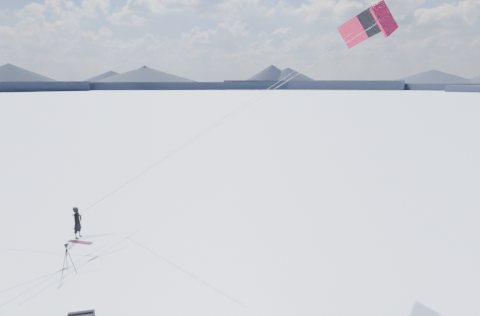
% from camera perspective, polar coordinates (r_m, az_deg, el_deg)
% --- Properties ---
extents(ground, '(1800.00, 1800.00, 0.00)m').
position_cam_1_polar(ground, '(19.75, -25.52, -15.81)').
color(ground, white).
extents(horizon_hills, '(704.00, 705.94, 8.56)m').
position_cam_1_polar(horizon_hills, '(18.50, -26.43, -6.18)').
color(horizon_hills, '#181D30').
rests_on(horizon_hills, ground).
extents(snow_tracks, '(13.93, 10.25, 0.01)m').
position_cam_1_polar(snow_tracks, '(20.56, -29.07, -15.04)').
color(snow_tracks, '#A3B5D3').
rests_on(snow_tracks, ground).
extents(snowkiter, '(0.51, 0.69, 1.76)m').
position_cam_1_polar(snowkiter, '(24.24, -21.95, -10.45)').
color(snowkiter, black).
rests_on(snowkiter, ground).
extents(snowboard, '(1.45, 0.40, 0.04)m').
position_cam_1_polar(snowboard, '(23.53, -21.79, -11.04)').
color(snowboard, maroon).
rests_on(snowboard, ground).
extents(tripod, '(0.68, 0.63, 1.44)m').
position_cam_1_polar(tripod, '(19.88, -23.38, -12.49)').
color(tripod, black).
rests_on(tripod, ground).
extents(power_kite, '(15.98, 8.23, 11.01)m').
position_cam_1_polar(power_kite, '(21.72, 18.34, 17.82)').
color(power_kite, '#B21333').
rests_on(power_kite, ground).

